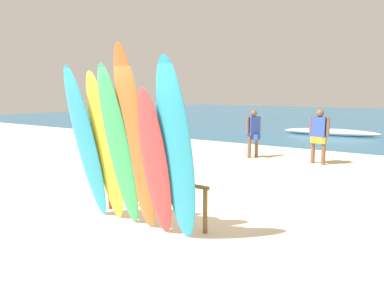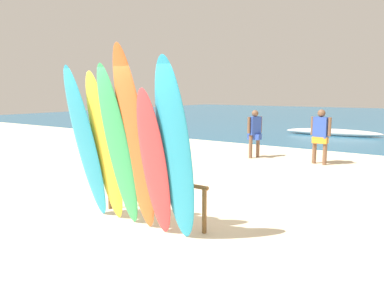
{
  "view_description": "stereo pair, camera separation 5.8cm",
  "coord_description": "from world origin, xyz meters",
  "px_view_note": "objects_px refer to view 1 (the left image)",
  "views": [
    {
      "loc": [
        3.81,
        -4.5,
        2.14
      ],
      "look_at": [
        0.0,
        1.18,
        1.16
      ],
      "focal_mm": 33.75,
      "sensor_mm": 36.0,
      "label": 1
    },
    {
      "loc": [
        3.86,
        -4.47,
        2.14
      ],
      "look_at": [
        0.0,
        1.18,
        1.16
      ],
      "focal_mm": 33.75,
      "sensor_mm": 36.0,
      "label": 2
    }
  ],
  "objects_px": {
    "surfboard_rack": "(153,188)",
    "surfboard_green_2": "(119,148)",
    "surfboard_red_4": "(155,165)",
    "beachgoer_near_rack": "(319,133)",
    "surfboard_yellow_1": "(105,149)",
    "beachgoer_photographing": "(253,130)",
    "surfboard_orange_3": "(135,142)",
    "beach_chair_red": "(149,157)",
    "surfboard_teal_0": "(86,145)",
    "distant_boat": "(330,132)",
    "beach_chair_blue": "(103,160)",
    "surfboard_teal_5": "(176,152)"
  },
  "relations": [
    {
      "from": "surfboard_rack",
      "to": "beach_chair_blue",
      "type": "relative_size",
      "value": 2.74
    },
    {
      "from": "surfboard_teal_5",
      "to": "surfboard_rack",
      "type": "bearing_deg",
      "value": 150.21
    },
    {
      "from": "surfboard_yellow_1",
      "to": "beachgoer_near_rack",
      "type": "bearing_deg",
      "value": 77.8
    },
    {
      "from": "surfboard_rack",
      "to": "surfboard_green_2",
      "type": "bearing_deg",
      "value": -108.98
    },
    {
      "from": "surfboard_red_4",
      "to": "surfboard_teal_5",
      "type": "bearing_deg",
      "value": 3.05
    },
    {
      "from": "surfboard_teal_5",
      "to": "beach_chair_red",
      "type": "height_order",
      "value": "surfboard_teal_5"
    },
    {
      "from": "surfboard_orange_3",
      "to": "beachgoer_photographing",
      "type": "distance_m",
      "value": 7.06
    },
    {
      "from": "beachgoer_photographing",
      "to": "distant_boat",
      "type": "relative_size",
      "value": 0.34
    },
    {
      "from": "beachgoer_near_rack",
      "to": "surfboard_green_2",
      "type": "bearing_deg",
      "value": 90.35
    },
    {
      "from": "surfboard_green_2",
      "to": "distant_boat",
      "type": "distance_m",
      "value": 14.74
    },
    {
      "from": "beach_chair_red",
      "to": "beachgoer_photographing",
      "type": "bearing_deg",
      "value": 91.22
    },
    {
      "from": "surfboard_yellow_1",
      "to": "surfboard_orange_3",
      "type": "relative_size",
      "value": 0.87
    },
    {
      "from": "surfboard_rack",
      "to": "surfboard_teal_0",
      "type": "distance_m",
      "value": 1.32
    },
    {
      "from": "surfboard_green_2",
      "to": "surfboard_orange_3",
      "type": "bearing_deg",
      "value": 1.25
    },
    {
      "from": "beachgoer_near_rack",
      "to": "distant_boat",
      "type": "relative_size",
      "value": 0.36
    },
    {
      "from": "distant_boat",
      "to": "beachgoer_near_rack",
      "type": "bearing_deg",
      "value": -79.62
    },
    {
      "from": "surfboard_teal_5",
      "to": "beach_chair_blue",
      "type": "distance_m",
      "value": 4.72
    },
    {
      "from": "surfboard_rack",
      "to": "surfboard_red_4",
      "type": "distance_m",
      "value": 0.94
    },
    {
      "from": "surfboard_rack",
      "to": "surfboard_teal_0",
      "type": "height_order",
      "value": "surfboard_teal_0"
    },
    {
      "from": "beachgoer_near_rack",
      "to": "distant_boat",
      "type": "bearing_deg",
      "value": -69.53
    },
    {
      "from": "beachgoer_photographing",
      "to": "beachgoer_near_rack",
      "type": "height_order",
      "value": "beachgoer_near_rack"
    },
    {
      "from": "surfboard_teal_0",
      "to": "beach_chair_red",
      "type": "xyz_separation_m",
      "value": [
        -1.52,
        3.33,
        -0.85
      ]
    },
    {
      "from": "surfboard_red_4",
      "to": "beachgoer_photographing",
      "type": "distance_m",
      "value": 7.09
    },
    {
      "from": "surfboard_red_4",
      "to": "beachgoer_near_rack",
      "type": "xyz_separation_m",
      "value": [
        0.49,
        7.02,
        -0.16
      ]
    },
    {
      "from": "surfboard_teal_0",
      "to": "beachgoer_near_rack",
      "type": "bearing_deg",
      "value": 78.29
    },
    {
      "from": "surfboard_rack",
      "to": "beachgoer_photographing",
      "type": "relative_size",
      "value": 1.39
    },
    {
      "from": "surfboard_red_4",
      "to": "beach_chair_blue",
      "type": "relative_size",
      "value": 2.82
    },
    {
      "from": "surfboard_green_2",
      "to": "distant_boat",
      "type": "relative_size",
      "value": 0.57
    },
    {
      "from": "surfboard_red_4",
      "to": "surfboard_orange_3",
      "type": "bearing_deg",
      "value": -174.49
    },
    {
      "from": "surfboard_rack",
      "to": "surfboard_green_2",
      "type": "distance_m",
      "value": 0.95
    },
    {
      "from": "surfboard_yellow_1",
      "to": "beachgoer_near_rack",
      "type": "xyz_separation_m",
      "value": [
        1.56,
        6.99,
        -0.29
      ]
    },
    {
      "from": "surfboard_teal_0",
      "to": "beachgoer_near_rack",
      "type": "height_order",
      "value": "surfboard_teal_0"
    },
    {
      "from": "surfboard_yellow_1",
      "to": "beach_chair_blue",
      "type": "bearing_deg",
      "value": 138.97
    },
    {
      "from": "surfboard_teal_0",
      "to": "beach_chair_red",
      "type": "distance_m",
      "value": 3.76
    },
    {
      "from": "surfboard_rack",
      "to": "beach_chair_red",
      "type": "distance_m",
      "value": 3.67
    },
    {
      "from": "surfboard_teal_5",
      "to": "distant_boat",
      "type": "height_order",
      "value": "surfboard_teal_5"
    },
    {
      "from": "surfboard_teal_0",
      "to": "distant_boat",
      "type": "height_order",
      "value": "surfboard_teal_0"
    },
    {
      "from": "surfboard_yellow_1",
      "to": "surfboard_teal_5",
      "type": "xyz_separation_m",
      "value": [
        1.44,
        -0.02,
        0.08
      ]
    },
    {
      "from": "surfboard_orange_3",
      "to": "surfboard_teal_0",
      "type": "bearing_deg",
      "value": -177.39
    },
    {
      "from": "surfboard_orange_3",
      "to": "beachgoer_near_rack",
      "type": "bearing_deg",
      "value": 85.24
    },
    {
      "from": "surfboard_rack",
      "to": "beachgoer_near_rack",
      "type": "height_order",
      "value": "beachgoer_near_rack"
    },
    {
      "from": "surfboard_yellow_1",
      "to": "distant_boat",
      "type": "bearing_deg",
      "value": 89.78
    },
    {
      "from": "surfboard_red_4",
      "to": "beachgoer_photographing",
      "type": "height_order",
      "value": "surfboard_red_4"
    },
    {
      "from": "surfboard_rack",
      "to": "surfboard_yellow_1",
      "type": "distance_m",
      "value": 1.02
    },
    {
      "from": "surfboard_red_4",
      "to": "surfboard_teal_5",
      "type": "relative_size",
      "value": 0.84
    },
    {
      "from": "beachgoer_near_rack",
      "to": "surfboard_teal_5",
      "type": "bearing_deg",
      "value": 99.08
    },
    {
      "from": "surfboard_rack",
      "to": "beach_chair_blue",
      "type": "height_order",
      "value": "beach_chair_blue"
    },
    {
      "from": "surfboard_rack",
      "to": "distant_boat",
      "type": "distance_m",
      "value": 14.14
    },
    {
      "from": "surfboard_yellow_1",
      "to": "beachgoer_near_rack",
      "type": "relative_size",
      "value": 1.53
    },
    {
      "from": "surfboard_yellow_1",
      "to": "beach_chair_blue",
      "type": "distance_m",
      "value": 3.54
    }
  ]
}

